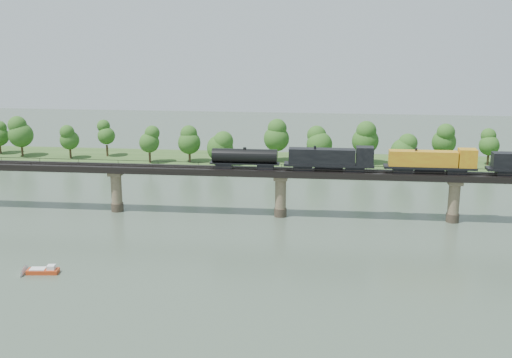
# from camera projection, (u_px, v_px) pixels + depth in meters

# --- Properties ---
(ground) EXTENTS (400.00, 400.00, 0.00)m
(ground) POSITION_uv_depth(u_px,v_px,m) (269.00, 263.00, 124.02)
(ground) COLOR #38483A
(ground) RESTS_ON ground
(far_bank) EXTENTS (300.00, 24.00, 1.60)m
(far_bank) POSITION_uv_depth(u_px,v_px,m) (292.00, 162.00, 205.74)
(far_bank) COLOR #2E4D1F
(far_bank) RESTS_ON ground
(bridge) EXTENTS (236.00, 30.00, 11.50)m
(bridge) POSITION_uv_depth(u_px,v_px,m) (281.00, 194.00, 151.59)
(bridge) COLOR #473A2D
(bridge) RESTS_ON ground
(bridge_superstructure) EXTENTS (220.00, 4.90, 0.75)m
(bridge_superstructure) POSITION_uv_depth(u_px,v_px,m) (281.00, 168.00, 150.03)
(bridge_superstructure) COLOR black
(bridge_superstructure) RESTS_ON bridge
(far_treeline) EXTENTS (289.06, 17.54, 13.60)m
(far_treeline) POSITION_uv_depth(u_px,v_px,m) (266.00, 140.00, 200.30)
(far_treeline) COLOR #382619
(far_treeline) RESTS_ON far_bank
(freight_train) EXTENTS (84.03, 3.27, 5.78)m
(freight_train) POSITION_uv_depth(u_px,v_px,m) (397.00, 160.00, 146.66)
(freight_train) COLOR black
(freight_train) RESTS_ON bridge
(motorboat) EXTENTS (5.93, 2.67, 1.61)m
(motorboat) POSITION_uv_depth(u_px,v_px,m) (43.00, 271.00, 118.77)
(motorboat) COLOR #B93815
(motorboat) RESTS_ON ground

